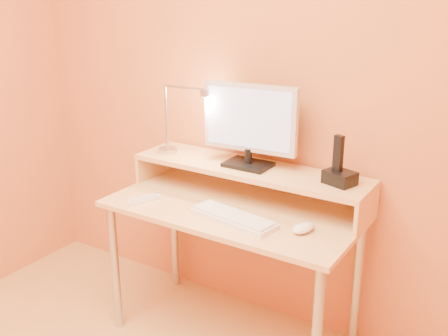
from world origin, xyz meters
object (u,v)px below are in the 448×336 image
Objects in this scene: keyboard at (233,218)px; mouse at (303,228)px; monitor_panel at (250,118)px; remote_control at (144,200)px; phone_dock at (340,178)px; lamp_base at (168,150)px.

mouse reaches higher than keyboard.
remote_control is at bearing -143.52° from monitor_panel.
mouse is at bearing -34.18° from monitor_panel.
remote_control is at bearing -157.97° from mouse.
phone_dock is (0.46, -0.01, -0.21)m from monitor_panel.
lamp_base is at bearing -160.37° from phone_dock.
lamp_base is 0.24× the size of keyboard.
phone_dock is at bearing 44.03° from remote_control.
keyboard is 3.51× the size of mouse.
phone_dock is 1.10× the size of mouse.
keyboard is 0.32m from mouse.
monitor_panel is 0.64m from remote_control.
mouse is (0.40, -0.23, -0.38)m from monitor_panel.
phone_dock is (0.93, 0.03, 0.02)m from lamp_base.
monitor_panel is 2.87× the size of remote_control.
lamp_base is at bearing 164.99° from keyboard.
phone_dock is at bearing -4.98° from monitor_panel.
keyboard is at bearing -24.29° from lamp_base.
keyboard reaches higher than remote_control.
lamp_base reaches higher than mouse.
monitor_panel reaches higher than remote_control.
mouse is at bearing -88.70° from phone_dock.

